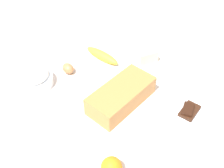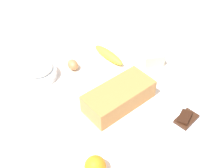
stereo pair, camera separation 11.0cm
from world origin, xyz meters
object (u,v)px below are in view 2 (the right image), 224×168
at_px(flour_bowl, 39,71).
at_px(banana, 108,55).
at_px(loaf_pan, 119,96).
at_px(butter_block, 153,59).
at_px(chocolate_plate, 186,120).
at_px(egg_near_butter, 73,65).
at_px(orange_fruit, 95,166).

distance_m(flour_bowl, banana, 0.33).
bearing_deg(loaf_pan, banana, -121.67).
bearing_deg(butter_block, loaf_pan, 27.44).
bearing_deg(flour_bowl, butter_block, 160.34).
height_order(banana, butter_block, butter_block).
relative_size(banana, butter_block, 2.11).
xyz_separation_m(flour_bowl, chocolate_plate, (-0.39, 0.51, -0.02)).
relative_size(flour_bowl, egg_near_butter, 2.51).
height_order(orange_fruit, chocolate_plate, orange_fruit).
bearing_deg(flour_bowl, banana, 173.94).
relative_size(loaf_pan, banana, 1.57).
bearing_deg(banana, egg_near_butter, -4.28).
distance_m(loaf_pan, orange_fruit, 0.31).
bearing_deg(butter_block, banana, -41.56).
height_order(loaf_pan, flour_bowl, loaf_pan).
xyz_separation_m(flour_bowl, banana, (-0.33, 0.03, -0.01)).
relative_size(flour_bowl, chocolate_plate, 1.18).
relative_size(loaf_pan, butter_block, 3.32).
height_order(orange_fruit, egg_near_butter, orange_fruit).
xyz_separation_m(banana, butter_block, (-0.16, 0.14, 0.01)).
relative_size(orange_fruit, butter_block, 0.76).
bearing_deg(butter_block, flour_bowl, -19.66).
height_order(loaf_pan, banana, loaf_pan).
distance_m(egg_near_butter, chocolate_plate, 0.55).
bearing_deg(banana, chocolate_plate, 97.19).
distance_m(banana, orange_fruit, 0.59).
height_order(loaf_pan, egg_near_butter, loaf_pan).
relative_size(loaf_pan, orange_fruit, 4.38).
relative_size(flour_bowl, butter_block, 1.70).
xyz_separation_m(butter_block, chocolate_plate, (0.10, 0.34, -0.02)).
distance_m(orange_fruit, chocolate_plate, 0.39).
relative_size(orange_fruit, chocolate_plate, 0.52).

